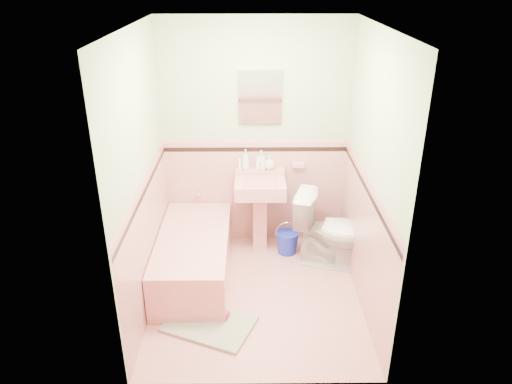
{
  "coord_description": "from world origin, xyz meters",
  "views": [
    {
      "loc": [
        -0.04,
        -3.87,
        2.92
      ],
      "look_at": [
        0.0,
        0.25,
        1.0
      ],
      "focal_mm": 34.12,
      "sensor_mm": 36.0,
      "label": 1
    }
  ],
  "objects_px": {
    "soap_bottle_left": "(246,160)",
    "soap_bottle_mid": "(261,160)",
    "medicine_cabinet": "(260,97)",
    "bucket": "(287,242)",
    "toilet": "(333,230)",
    "bathtub": "(194,258)",
    "sink": "(260,216)",
    "shoe": "(220,314)",
    "soap_bottle_right": "(269,162)"
  },
  "relations": [
    {
      "from": "toilet",
      "to": "bathtub",
      "type": "bearing_deg",
      "value": 116.53
    },
    {
      "from": "bathtub",
      "to": "soap_bottle_left",
      "type": "xyz_separation_m",
      "value": [
        0.53,
        0.71,
        0.79
      ]
    },
    {
      "from": "soap_bottle_right",
      "to": "shoe",
      "type": "distance_m",
      "value": 1.74
    },
    {
      "from": "soap_bottle_mid",
      "to": "bucket",
      "type": "bearing_deg",
      "value": -40.68
    },
    {
      "from": "toilet",
      "to": "soap_bottle_right",
      "type": "bearing_deg",
      "value": 71.48
    },
    {
      "from": "toilet",
      "to": "bucket",
      "type": "relative_size",
      "value": 3.21
    },
    {
      "from": "soap_bottle_left",
      "to": "bucket",
      "type": "distance_m",
      "value": 1.03
    },
    {
      "from": "bathtub",
      "to": "sink",
      "type": "relative_size",
      "value": 1.77
    },
    {
      "from": "sink",
      "to": "soap_bottle_left",
      "type": "bearing_deg",
      "value": 130.69
    },
    {
      "from": "soap_bottle_right",
      "to": "shoe",
      "type": "xyz_separation_m",
      "value": [
        -0.49,
        -1.39,
        -0.92
      ]
    },
    {
      "from": "bucket",
      "to": "soap_bottle_left",
      "type": "bearing_deg",
      "value": 151.38
    },
    {
      "from": "bathtub",
      "to": "medicine_cabinet",
      "type": "height_order",
      "value": "medicine_cabinet"
    },
    {
      "from": "soap_bottle_left",
      "to": "soap_bottle_mid",
      "type": "xyz_separation_m",
      "value": [
        0.17,
        0.0,
        -0.01
      ]
    },
    {
      "from": "bathtub",
      "to": "soap_bottle_mid",
      "type": "xyz_separation_m",
      "value": [
        0.69,
        0.71,
        0.79
      ]
    },
    {
      "from": "soap_bottle_left",
      "to": "shoe",
      "type": "distance_m",
      "value": 1.7
    },
    {
      "from": "soap_bottle_right",
      "to": "bucket",
      "type": "relative_size",
      "value": 0.62
    },
    {
      "from": "soap_bottle_left",
      "to": "soap_bottle_mid",
      "type": "height_order",
      "value": "soap_bottle_left"
    },
    {
      "from": "soap_bottle_mid",
      "to": "bucket",
      "type": "distance_m",
      "value": 0.97
    },
    {
      "from": "toilet",
      "to": "shoe",
      "type": "xyz_separation_m",
      "value": [
        -1.15,
        -0.91,
        -0.34
      ]
    },
    {
      "from": "bucket",
      "to": "medicine_cabinet",
      "type": "bearing_deg",
      "value": 137.27
    },
    {
      "from": "soap_bottle_mid",
      "to": "soap_bottle_right",
      "type": "bearing_deg",
      "value": 0.0
    },
    {
      "from": "medicine_cabinet",
      "to": "soap_bottle_right",
      "type": "height_order",
      "value": "medicine_cabinet"
    },
    {
      "from": "medicine_cabinet",
      "to": "soap_bottle_left",
      "type": "distance_m",
      "value": 0.7
    },
    {
      "from": "bathtub",
      "to": "shoe",
      "type": "xyz_separation_m",
      "value": [
        0.3,
        -0.68,
        -0.16
      ]
    },
    {
      "from": "bathtub",
      "to": "toilet",
      "type": "xyz_separation_m",
      "value": [
        1.44,
        0.24,
        0.18
      ]
    },
    {
      "from": "soap_bottle_left",
      "to": "soap_bottle_mid",
      "type": "bearing_deg",
      "value": 0.0
    },
    {
      "from": "medicine_cabinet",
      "to": "soap_bottle_mid",
      "type": "height_order",
      "value": "medicine_cabinet"
    },
    {
      "from": "soap_bottle_right",
      "to": "shoe",
      "type": "height_order",
      "value": "soap_bottle_right"
    },
    {
      "from": "soap_bottle_right",
      "to": "soap_bottle_mid",
      "type": "bearing_deg",
      "value": 180.0
    },
    {
      "from": "sink",
      "to": "soap_bottle_mid",
      "type": "bearing_deg",
      "value": 86.1
    },
    {
      "from": "bathtub",
      "to": "toilet",
      "type": "height_order",
      "value": "toilet"
    },
    {
      "from": "bathtub",
      "to": "shoe",
      "type": "bearing_deg",
      "value": -66.42
    },
    {
      "from": "bucket",
      "to": "sink",
      "type": "bearing_deg",
      "value": 167.06
    },
    {
      "from": "medicine_cabinet",
      "to": "soap_bottle_right",
      "type": "relative_size",
      "value": 3.53
    },
    {
      "from": "soap_bottle_left",
      "to": "soap_bottle_mid",
      "type": "distance_m",
      "value": 0.17
    },
    {
      "from": "toilet",
      "to": "shoe",
      "type": "distance_m",
      "value": 1.51
    },
    {
      "from": "medicine_cabinet",
      "to": "bucket",
      "type": "relative_size",
      "value": 2.19
    },
    {
      "from": "medicine_cabinet",
      "to": "soap_bottle_right",
      "type": "xyz_separation_m",
      "value": [
        0.1,
        -0.03,
        -0.71
      ]
    },
    {
      "from": "toilet",
      "to": "shoe",
      "type": "relative_size",
      "value": 4.99
    },
    {
      "from": "soap_bottle_left",
      "to": "bucket",
      "type": "height_order",
      "value": "soap_bottle_left"
    },
    {
      "from": "soap_bottle_mid",
      "to": "shoe",
      "type": "xyz_separation_m",
      "value": [
        -0.4,
        -1.39,
        -0.95
      ]
    },
    {
      "from": "bathtub",
      "to": "toilet",
      "type": "bearing_deg",
      "value": 9.26
    },
    {
      "from": "bathtub",
      "to": "bucket",
      "type": "bearing_deg",
      "value": 25.11
    },
    {
      "from": "toilet",
      "to": "soap_bottle_mid",
      "type": "bearing_deg",
      "value": 74.94
    },
    {
      "from": "medicine_cabinet",
      "to": "shoe",
      "type": "xyz_separation_m",
      "value": [
        -0.38,
        -1.42,
        -1.64
      ]
    },
    {
      "from": "bucket",
      "to": "shoe",
      "type": "height_order",
      "value": "bucket"
    },
    {
      "from": "shoe",
      "to": "soap_bottle_right",
      "type": "bearing_deg",
      "value": 93.06
    },
    {
      "from": "soap_bottle_mid",
      "to": "bathtub",
      "type": "bearing_deg",
      "value": -134.28
    },
    {
      "from": "soap_bottle_right",
      "to": "soap_bottle_left",
      "type": "bearing_deg",
      "value": 180.0
    },
    {
      "from": "soap_bottle_right",
      "to": "toilet",
      "type": "height_order",
      "value": "soap_bottle_right"
    }
  ]
}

